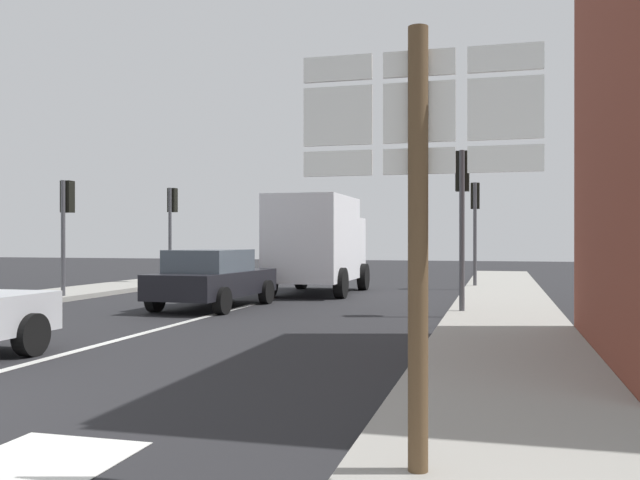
{
  "coord_description": "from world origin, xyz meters",
  "views": [
    {
      "loc": [
        6.32,
        -5.16,
        1.74
      ],
      "look_at": [
        2.72,
        8.6,
        1.72
      ],
      "focal_mm": 38.48,
      "sensor_mm": 36.0,
      "label": 1
    }
  ],
  "objects_px": {
    "sedan_far": "(213,278)",
    "traffic_light_far_left": "(172,213)",
    "delivery_truck": "(318,242)",
    "traffic_light_far_right": "(475,210)",
    "traffic_light_near_right": "(462,194)",
    "route_sign_post": "(418,201)",
    "traffic_light_near_left": "(66,212)"
  },
  "relations": [
    {
      "from": "traffic_light_near_right",
      "to": "traffic_light_near_left",
      "type": "relative_size",
      "value": 1.1
    },
    {
      "from": "traffic_light_far_right",
      "to": "traffic_light_far_left",
      "type": "relative_size",
      "value": 1.01
    },
    {
      "from": "traffic_light_far_left",
      "to": "traffic_light_far_right",
      "type": "bearing_deg",
      "value": 4.57
    },
    {
      "from": "route_sign_post",
      "to": "traffic_light_near_left",
      "type": "bearing_deg",
      "value": 132.9
    },
    {
      "from": "sedan_far",
      "to": "traffic_light_far_left",
      "type": "distance_m",
      "value": 9.09
    },
    {
      "from": "delivery_truck",
      "to": "route_sign_post",
      "type": "relative_size",
      "value": 1.56
    },
    {
      "from": "traffic_light_far_right",
      "to": "traffic_light_near_left",
      "type": "xyz_separation_m",
      "value": [
        -11.05,
        -7.33,
        -0.22
      ]
    },
    {
      "from": "delivery_truck",
      "to": "route_sign_post",
      "type": "bearing_deg",
      "value": -72.78
    },
    {
      "from": "traffic_light_far_right",
      "to": "traffic_light_far_left",
      "type": "distance_m",
      "value": 11.08
    },
    {
      "from": "traffic_light_far_right",
      "to": "traffic_light_far_left",
      "type": "bearing_deg",
      "value": -175.43
    },
    {
      "from": "sedan_far",
      "to": "route_sign_post",
      "type": "xyz_separation_m",
      "value": [
        6.42,
        -11.2,
        1.24
      ]
    },
    {
      "from": "traffic_light_far_left",
      "to": "traffic_light_near_left",
      "type": "bearing_deg",
      "value": -90.0
    },
    {
      "from": "delivery_truck",
      "to": "traffic_light_near_right",
      "type": "bearing_deg",
      "value": -47.95
    },
    {
      "from": "sedan_far",
      "to": "traffic_light_far_right",
      "type": "relative_size",
      "value": 1.16
    },
    {
      "from": "delivery_truck",
      "to": "traffic_light_near_right",
      "type": "xyz_separation_m",
      "value": [
        4.77,
        -5.28,
        1.1
      ]
    },
    {
      "from": "traffic_light_near_left",
      "to": "traffic_light_far_left",
      "type": "bearing_deg",
      "value": 90.0
    },
    {
      "from": "delivery_truck",
      "to": "traffic_light_far_right",
      "type": "relative_size",
      "value": 1.36
    },
    {
      "from": "traffic_light_near_left",
      "to": "traffic_light_far_left",
      "type": "height_order",
      "value": "traffic_light_far_left"
    },
    {
      "from": "traffic_light_near_right",
      "to": "traffic_light_far_left",
      "type": "height_order",
      "value": "traffic_light_near_right"
    },
    {
      "from": "traffic_light_far_right",
      "to": "traffic_light_near_right",
      "type": "bearing_deg",
      "value": -90.0
    },
    {
      "from": "route_sign_post",
      "to": "traffic_light_near_left",
      "type": "height_order",
      "value": "traffic_light_near_left"
    },
    {
      "from": "delivery_truck",
      "to": "route_sign_post",
      "type": "height_order",
      "value": "route_sign_post"
    },
    {
      "from": "traffic_light_near_right",
      "to": "route_sign_post",
      "type": "bearing_deg",
      "value": -88.65
    },
    {
      "from": "traffic_light_far_right",
      "to": "route_sign_post",
      "type": "bearing_deg",
      "value": -89.24
    },
    {
      "from": "sedan_far",
      "to": "traffic_light_near_right",
      "type": "distance_m",
      "value": 6.48
    },
    {
      "from": "traffic_light_far_right",
      "to": "sedan_far",
      "type": "bearing_deg",
      "value": -126.59
    },
    {
      "from": "route_sign_post",
      "to": "traffic_light_far_left",
      "type": "xyz_separation_m",
      "value": [
        -11.3,
        18.62,
        0.69
      ]
    },
    {
      "from": "delivery_truck",
      "to": "traffic_light_near_left",
      "type": "distance_m",
      "value": 7.52
    },
    {
      "from": "delivery_truck",
      "to": "traffic_light_far_left",
      "type": "bearing_deg",
      "value": 159.01
    },
    {
      "from": "delivery_truck",
      "to": "traffic_light_far_right",
      "type": "distance_m",
      "value": 5.89
    },
    {
      "from": "sedan_far",
      "to": "traffic_light_far_left",
      "type": "xyz_separation_m",
      "value": [
        -4.89,
        7.42,
        1.94
      ]
    },
    {
      "from": "route_sign_post",
      "to": "traffic_light_near_right",
      "type": "bearing_deg",
      "value": 91.35
    }
  ]
}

